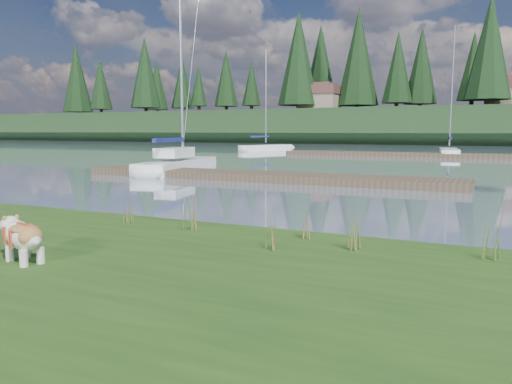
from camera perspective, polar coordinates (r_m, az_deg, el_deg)
The scene contains 22 objects.
ground at distance 39.44m, azimuth 19.03°, elevation 3.79°, with size 200.00×200.00×0.00m, color #8092AB.
ridge at distance 82.25m, azimuth 22.71°, elevation 6.88°, with size 200.00×20.00×5.00m, color black.
bulldog at distance 6.91m, azimuth -25.10°, elevation -4.51°, with size 0.93×0.53×0.54m.
sailboat_main at distance 25.06m, azimuth -8.39°, elevation 3.40°, with size 3.04×7.91×11.28m.
dock_near at distance 20.15m, azimuth 0.28°, elevation 1.81°, with size 16.00×2.00×0.30m, color #4C3D2C.
dock_far at distance 39.25m, azimuth 21.94°, elevation 3.87°, with size 26.00×2.20×0.30m, color #4C3D2C.
sailboat_bg_0 at distance 49.47m, azimuth 1.64°, elevation 5.13°, with size 3.93×6.62×9.83m.
sailboat_bg_2 at distance 42.24m, azimuth 21.16°, elevation 4.34°, with size 2.10×6.65×9.98m.
weed_0 at distance 8.34m, azimuth -7.45°, elevation -2.34°, with size 0.17×0.14×0.70m.
weed_1 at distance 7.71m, azimuth 5.61°, elevation -3.53°, with size 0.17×0.14×0.56m.
weed_2 at distance 7.06m, azimuth 10.98°, elevation -4.60°, with size 0.17×0.14×0.56m.
weed_3 at distance 9.11m, azimuth -14.30°, elevation -2.31°, with size 0.17×0.14×0.47m.
weed_4 at distance 6.96m, azimuth 1.73°, elevation -4.76°, with size 0.17×0.14×0.53m.
weed_5 at distance 7.11m, azimuth 25.47°, elevation -4.59°, with size 0.17×0.14×0.71m.
mud_lip at distance 9.04m, azimuth -5.80°, elevation -5.28°, with size 60.00×0.50×0.14m, color #33281C.
conifer_0 at distance 97.28m, azimuth -12.57°, elevation 13.19°, with size 5.72×5.72×14.15m.
conifer_1 at distance 92.18m, azimuth -3.42°, elevation 12.84°, with size 4.40×4.40×11.30m.
conifer_2 at distance 83.42m, azimuth 4.87°, elevation 15.00°, with size 6.60×6.60×16.05m.
conifer_3 at distance 83.00m, azimuth 15.89°, elevation 13.55°, with size 4.84×4.84×12.25m.
conifer_4 at distance 75.95m, azimuth 25.14°, elevation 14.82°, with size 6.16×6.16×15.10m.
house_0 at distance 83.65m, azimuth 7.28°, elevation 10.66°, with size 6.30×5.30×4.65m.
house_1 at distance 80.30m, azimuth 27.14°, elevation 10.10°, with size 6.30×5.30×4.65m.
Camera 1 is at (4.64, -9.11, 2.00)m, focal length 35.00 mm.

